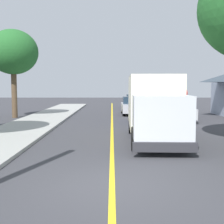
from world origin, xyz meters
TOP-DOWN VIEW (x-y plane):
  - ground_plane at (0.00, 0.00)m, footprint 120.00×120.00m
  - centre_line_yellow at (0.00, 10.00)m, footprint 0.16×56.00m
  - box_truck at (2.09, 6.87)m, footprint 2.64×7.26m
  - parked_car_near at (2.41, 14.28)m, footprint 1.97×4.47m
  - parked_car_mid at (1.82, 20.00)m, footprint 1.82×4.41m
  - parked_car_far at (2.53, 27.28)m, footprint 1.81×4.40m
  - parked_van_across at (5.20, 14.98)m, footprint 2.01×4.48m
  - stop_sign at (4.30, 10.65)m, footprint 0.80×0.10m
  - street_tree_down_block at (-8.19, 17.14)m, footprint 4.10×4.10m

SIDE VIEW (x-z plane):
  - ground_plane at x=0.00m, z-range 0.00..0.00m
  - centre_line_yellow at x=0.00m, z-range 0.00..0.01m
  - parked_car_near at x=2.41m, z-range -0.04..1.63m
  - parked_car_mid at x=1.82m, z-range -0.04..1.63m
  - parked_car_far at x=2.53m, z-range -0.04..1.63m
  - parked_van_across at x=5.20m, z-range -0.04..1.63m
  - box_truck at x=2.09m, z-range 0.17..3.37m
  - stop_sign at x=4.30m, z-range 0.53..3.18m
  - street_tree_down_block at x=-8.19m, z-range 1.77..9.09m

